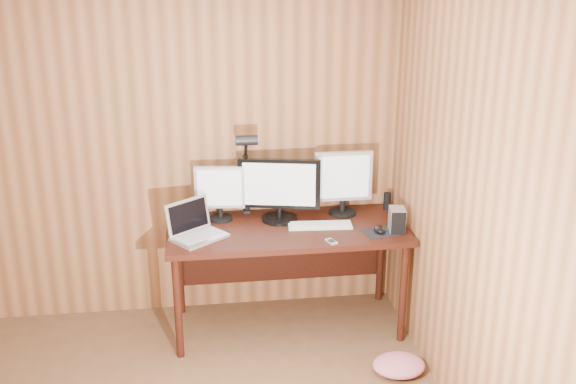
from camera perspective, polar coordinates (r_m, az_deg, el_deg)
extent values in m
plane|color=#985E37|center=(4.69, -12.06, 3.86)|extent=(4.00, 0.00, 4.00)
plane|color=#985E37|center=(3.11, 19.25, -5.10)|extent=(0.00, 4.00, 4.00)
cube|color=black|center=(4.53, -0.08, -3.24)|extent=(1.60, 0.70, 0.04)
cube|color=black|center=(4.93, -0.57, -4.75)|extent=(1.48, 0.02, 0.51)
cylinder|color=black|center=(4.40, -9.31, -9.67)|extent=(0.05, 0.05, 0.71)
cylinder|color=black|center=(4.92, -9.16, -6.36)|extent=(0.05, 0.05, 0.71)
cylinder|color=black|center=(4.58, 9.72, -8.45)|extent=(0.05, 0.05, 0.71)
cylinder|color=black|center=(5.08, 7.83, -5.41)|extent=(0.05, 0.05, 0.71)
cylinder|color=black|center=(4.64, -0.73, -2.25)|extent=(0.24, 0.24, 0.02)
cylinder|color=black|center=(4.62, -0.74, -1.73)|extent=(0.04, 0.04, 0.07)
cube|color=black|center=(4.55, -0.75, 0.71)|extent=(0.55, 0.15, 0.35)
cube|color=silver|center=(4.53, -0.77, 0.63)|extent=(0.48, 0.11, 0.30)
cylinder|color=black|center=(4.66, -5.71, -2.24)|extent=(0.16, 0.16, 0.02)
cylinder|color=black|center=(4.65, -5.73, -1.72)|extent=(0.03, 0.03, 0.07)
cube|color=silver|center=(4.58, -5.81, 0.41)|extent=(0.34, 0.07, 0.29)
cube|color=silver|center=(4.57, -5.83, 0.33)|extent=(0.30, 0.04, 0.25)
cylinder|color=black|center=(4.76, 4.61, -1.73)|extent=(0.19, 0.19, 0.02)
cylinder|color=black|center=(4.74, 4.63, -1.14)|extent=(0.04, 0.04, 0.08)
cube|color=silver|center=(4.67, 4.70, 1.35)|extent=(0.40, 0.04, 0.35)
cube|color=silver|center=(4.65, 4.75, 1.27)|extent=(0.35, 0.01, 0.30)
cube|color=silver|center=(4.38, -7.51, -3.83)|extent=(0.40, 0.38, 0.02)
cube|color=silver|center=(4.42, -8.48, -2.00)|extent=(0.29, 0.24, 0.22)
cube|color=black|center=(4.42, -8.48, -2.00)|extent=(0.25, 0.20, 0.18)
cube|color=#B2B2B7|center=(4.38, -7.51, -3.71)|extent=(0.31, 0.28, 0.00)
cube|color=white|center=(4.53, 2.73, -2.84)|extent=(0.43, 0.16, 0.02)
cube|color=white|center=(4.53, 2.73, -2.72)|extent=(0.40, 0.13, 0.00)
cube|color=black|center=(4.48, 7.75, -3.41)|extent=(0.23, 0.20, 0.00)
ellipsoid|color=black|center=(4.47, 7.76, -3.15)|extent=(0.07, 0.11, 0.04)
cube|color=silver|center=(4.49, 9.20, -2.32)|extent=(0.12, 0.15, 0.16)
cube|color=black|center=(4.43, 9.34, -2.67)|extent=(0.09, 0.02, 0.15)
cube|color=silver|center=(4.30, 3.69, -4.21)|extent=(0.07, 0.10, 0.01)
cube|color=black|center=(4.30, 3.69, -4.13)|extent=(0.05, 0.06, 0.00)
cylinder|color=black|center=(4.86, 8.39, -0.76)|extent=(0.05, 0.05, 0.12)
cube|color=black|center=(4.78, -3.52, -1.85)|extent=(0.05, 0.06, 0.06)
cylinder|color=black|center=(4.71, -3.57, 0.59)|extent=(0.03, 0.03, 0.41)
sphere|color=black|center=(4.64, -3.62, 3.00)|extent=(0.04, 0.04, 0.04)
cylinder|color=black|center=(4.56, -3.59, 3.71)|extent=(0.02, 0.14, 0.17)
cylinder|color=black|center=(4.46, -3.53, 4.39)|extent=(0.15, 0.07, 0.07)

